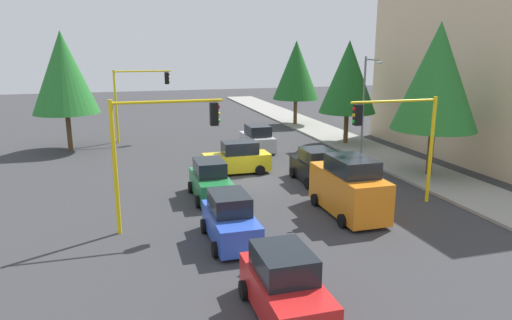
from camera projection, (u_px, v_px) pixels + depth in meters
The scene contains 19 objects.
ground_plane at pixel (252, 181), 27.25m from camera, with size 120.00×120.00×0.00m, color #353538.
sidewalk_kerb at pixel (370, 151), 34.74m from camera, with size 80.00×4.00×0.15m, color gray.
lane_arrow_near at pixel (259, 280), 15.69m from camera, with size 2.40×1.10×1.10m.
apartment_block at pixel (498, 61), 32.68m from camera, with size 18.31×9.30×13.33m.
traffic_signal_near_right at pixel (159, 138), 19.17m from camera, with size 0.36×4.59×5.61m.
traffic_signal_near_left at pixel (400, 130), 22.28m from camera, with size 0.36×4.59×5.30m.
traffic_signal_far_right at pixel (138, 91), 37.79m from camera, with size 0.36×4.59×5.86m.
street_lamp_curbside at pixel (367, 96), 32.08m from camera, with size 2.15×0.28×7.00m.
tree_roadside_mid at pixel (348, 77), 36.16m from camera, with size 4.45×4.45×8.14m.
tree_roadside_near at pixel (437, 77), 26.81m from camera, with size 4.94×4.94×9.06m.
tree_roadside_far at pixel (296, 70), 45.34m from camera, with size 4.50×4.50×8.24m.
tree_opposite_side at pixel (63, 73), 34.11m from camera, with size 4.80×4.80×8.81m.
delivery_van_orange at pixel (349, 188), 21.56m from camera, with size 4.80×2.22×2.77m.
car_yellow at pixel (237, 159), 28.80m from camera, with size 1.96×4.05×1.98m.
car_silver at pixel (257, 139), 34.91m from camera, with size 3.92×2.11×1.98m.
car_red at pixel (285, 287), 13.45m from camera, with size 3.96×2.04×1.98m.
car_blue at pixel (230, 220), 18.60m from camera, with size 3.91×1.96×1.98m.
car_green at pixel (210, 181), 24.00m from camera, with size 4.00×1.95×1.98m.
car_black at pixel (316, 167), 26.85m from camera, with size 3.84×2.10×1.98m.
Camera 1 is at (25.21, -7.09, 7.63)m, focal length 32.72 mm.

